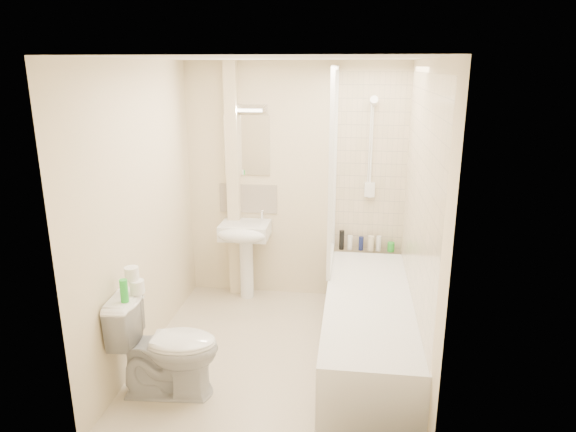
# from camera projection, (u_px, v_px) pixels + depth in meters

# --- Properties ---
(floor) EXTENTS (2.50, 2.50, 0.00)m
(floor) POSITION_uv_depth(u_px,v_px,m) (277.00, 354.00, 4.34)
(floor) COLOR beige
(floor) RESTS_ON ground
(wall_back) EXTENTS (2.20, 0.02, 2.40)m
(wall_back) POSITION_uv_depth(u_px,v_px,m) (295.00, 184.00, 5.19)
(wall_back) COLOR beige
(wall_back) RESTS_ON ground
(wall_left) EXTENTS (0.02, 2.50, 2.40)m
(wall_left) POSITION_uv_depth(u_px,v_px,m) (142.00, 214.00, 4.14)
(wall_left) COLOR beige
(wall_left) RESTS_ON ground
(wall_right) EXTENTS (0.02, 2.50, 2.40)m
(wall_right) POSITION_uv_depth(u_px,v_px,m) (420.00, 224.00, 3.87)
(wall_right) COLOR beige
(wall_right) RESTS_ON ground
(ceiling) EXTENTS (2.20, 2.50, 0.02)m
(ceiling) POSITION_uv_depth(u_px,v_px,m) (275.00, 58.00, 3.66)
(ceiling) COLOR white
(ceiling) RESTS_ON wall_back
(tile_back) EXTENTS (0.70, 0.01, 1.75)m
(tile_back) POSITION_uv_depth(u_px,v_px,m) (371.00, 164.00, 5.02)
(tile_back) COLOR beige
(tile_back) RESTS_ON wall_back
(tile_right) EXTENTS (0.01, 2.10, 1.75)m
(tile_right) POSITION_uv_depth(u_px,v_px,m) (420.00, 194.00, 3.83)
(tile_right) COLOR beige
(tile_right) RESTS_ON wall_right
(pipe_boxing) EXTENTS (0.12, 0.12, 2.40)m
(pipe_boxing) POSITION_uv_depth(u_px,v_px,m) (234.00, 183.00, 5.21)
(pipe_boxing) COLOR beige
(pipe_boxing) RESTS_ON ground
(splashback) EXTENTS (0.60, 0.02, 0.30)m
(splashback) POSITION_uv_depth(u_px,v_px,m) (248.00, 199.00, 5.29)
(splashback) COLOR beige
(splashback) RESTS_ON wall_back
(mirror) EXTENTS (0.46, 0.01, 0.60)m
(mirror) POSITION_uv_depth(u_px,v_px,m) (247.00, 145.00, 5.13)
(mirror) COLOR white
(mirror) RESTS_ON wall_back
(strip_light) EXTENTS (0.42, 0.07, 0.07)m
(strip_light) POSITION_uv_depth(u_px,v_px,m) (246.00, 108.00, 5.01)
(strip_light) COLOR silver
(strip_light) RESTS_ON wall_back
(bathtub) EXTENTS (0.70, 2.10, 0.55)m
(bathtub) POSITION_uv_depth(u_px,v_px,m) (368.00, 327.00, 4.20)
(bathtub) COLOR white
(bathtub) RESTS_ON ground
(shower_screen) EXTENTS (0.04, 0.92, 1.80)m
(shower_screen) POSITION_uv_depth(u_px,v_px,m) (333.00, 169.00, 4.64)
(shower_screen) COLOR white
(shower_screen) RESTS_ON bathtub
(shower_fixture) EXTENTS (0.10, 0.16, 0.99)m
(shower_fixture) POSITION_uv_depth(u_px,v_px,m) (371.00, 152.00, 4.95)
(shower_fixture) COLOR white
(shower_fixture) RESTS_ON wall_back
(pedestal_sink) EXTENTS (0.49, 0.46, 0.94)m
(pedestal_sink) POSITION_uv_depth(u_px,v_px,m) (245.00, 240.00, 5.18)
(pedestal_sink) COLOR white
(pedestal_sink) RESTS_ON ground
(bottle_black_a) EXTENTS (0.05, 0.05, 0.20)m
(bottle_black_a) POSITION_uv_depth(u_px,v_px,m) (342.00, 240.00, 5.20)
(bottle_black_a) COLOR black
(bottle_black_a) RESTS_ON bathtub
(bottle_white_a) EXTENTS (0.05, 0.05, 0.15)m
(bottle_white_a) POSITION_uv_depth(u_px,v_px,m) (350.00, 243.00, 5.20)
(bottle_white_a) COLOR white
(bottle_white_a) RESTS_ON bathtub
(bottle_blue) EXTENTS (0.05, 0.05, 0.14)m
(bottle_blue) POSITION_uv_depth(u_px,v_px,m) (361.00, 243.00, 5.18)
(bottle_blue) COLOR #111A4E
(bottle_blue) RESTS_ON bathtub
(bottle_cream) EXTENTS (0.06, 0.06, 0.15)m
(bottle_cream) POSITION_uv_depth(u_px,v_px,m) (371.00, 243.00, 5.17)
(bottle_cream) COLOR beige
(bottle_cream) RESTS_ON bathtub
(bottle_white_b) EXTENTS (0.05, 0.05, 0.15)m
(bottle_white_b) POSITION_uv_depth(u_px,v_px,m) (379.00, 243.00, 5.16)
(bottle_white_b) COLOR silver
(bottle_white_b) RESTS_ON bathtub
(bottle_green) EXTENTS (0.07, 0.07, 0.09)m
(bottle_green) POSITION_uv_depth(u_px,v_px,m) (391.00, 247.00, 5.15)
(bottle_green) COLOR green
(bottle_green) RESTS_ON bathtub
(toilet) EXTENTS (0.53, 0.81, 0.77)m
(toilet) POSITION_uv_depth(u_px,v_px,m) (167.00, 346.00, 3.74)
(toilet) COLOR white
(toilet) RESTS_ON ground
(toilet_roll_lower) EXTENTS (0.10, 0.10, 0.10)m
(toilet_roll_lower) POSITION_uv_depth(u_px,v_px,m) (137.00, 287.00, 3.69)
(toilet_roll_lower) COLOR white
(toilet_roll_lower) RESTS_ON toilet
(toilet_roll_upper) EXTENTS (0.10, 0.10, 0.10)m
(toilet_roll_upper) POSITION_uv_depth(u_px,v_px,m) (132.00, 274.00, 3.68)
(toilet_roll_upper) COLOR white
(toilet_roll_upper) RESTS_ON toilet_roll_lower
(green_bottle) EXTENTS (0.06, 0.06, 0.16)m
(green_bottle) POSITION_uv_depth(u_px,v_px,m) (124.00, 291.00, 3.55)
(green_bottle) COLOR green
(green_bottle) RESTS_ON toilet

